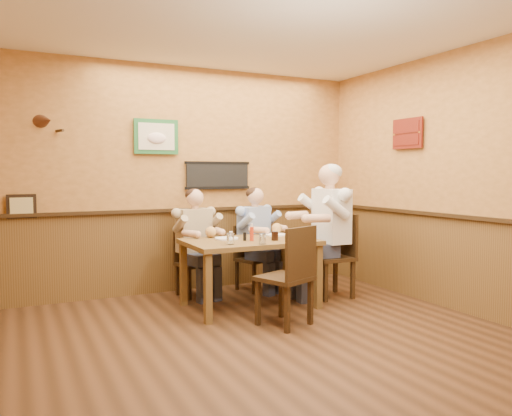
{
  "coord_description": "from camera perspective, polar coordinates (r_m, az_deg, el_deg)",
  "views": [
    {
      "loc": [
        -1.78,
        -3.52,
        1.48
      ],
      "look_at": [
        0.59,
        1.34,
        1.1
      ],
      "focal_mm": 35.0,
      "sensor_mm": 36.0,
      "label": 1
    }
  ],
  "objects": [
    {
      "name": "cola_tumbler",
      "position": [
        5.42,
        2.17,
        -3.21
      ],
      "size": [
        0.09,
        0.09,
        0.1
      ],
      "primitive_type": "cylinder",
      "rotation": [
        0.0,
        0.0,
        0.26
      ],
      "color": "black",
      "rests_on": "dining_table"
    },
    {
      "name": "chair_near_side",
      "position": [
        4.89,
        3.25,
        -7.7
      ],
      "size": [
        0.58,
        0.58,
        0.97
      ],
      "primitive_type": null,
      "rotation": [
        0.0,
        0.0,
        3.52
      ],
      "color": "#322110",
      "rests_on": "ground"
    },
    {
      "name": "plate_far_left",
      "position": [
        5.53,
        -3.38,
        -3.49
      ],
      "size": [
        0.31,
        0.31,
        0.02
      ],
      "primitive_type": "cylinder",
      "rotation": [
        0.0,
        0.0,
        0.21
      ],
      "color": "silver",
      "rests_on": "dining_table"
    },
    {
      "name": "salt_shaker",
      "position": [
        5.46,
        -2.89,
        -3.18
      ],
      "size": [
        0.04,
        0.04,
        0.09
      ],
      "primitive_type": "cylinder",
      "rotation": [
        0.0,
        0.0,
        0.16
      ],
      "color": "white",
      "rests_on": "dining_table"
    },
    {
      "name": "plate_far_right",
      "position": [
        5.86,
        2.26,
        -3.06
      ],
      "size": [
        0.32,
        0.32,
        0.02
      ],
      "primitive_type": "cylinder",
      "rotation": [
        0.0,
        0.0,
        0.38
      ],
      "color": "white",
      "rests_on": "dining_table"
    },
    {
      "name": "pepper_shaker",
      "position": [
        5.39,
        -1.3,
        -3.28
      ],
      "size": [
        0.04,
        0.04,
        0.09
      ],
      "primitive_type": "cylinder",
      "rotation": [
        0.0,
        0.0,
        -0.31
      ],
      "color": "black",
      "rests_on": "dining_table"
    },
    {
      "name": "hot_sauce_bottle",
      "position": [
        5.37,
        -0.49,
        -2.88
      ],
      "size": [
        0.05,
        0.05,
        0.17
      ],
      "primitive_type": "cylinder",
      "rotation": [
        0.0,
        0.0,
        0.34
      ],
      "color": "red",
      "rests_on": "dining_table"
    },
    {
      "name": "diner_blue_polo",
      "position": [
        6.31,
        -0.23,
        -4.16
      ],
      "size": [
        0.68,
        0.68,
        1.17
      ],
      "primitive_type": null,
      "rotation": [
        0.0,
        0.0,
        0.32
      ],
      "color": "#89A1CE",
      "rests_on": "ground"
    },
    {
      "name": "chair_back_left",
      "position": [
        6.08,
        -7.06,
        -6.19
      ],
      "size": [
        0.43,
        0.43,
        0.81
      ],
      "primitive_type": null,
      "rotation": [
        0.0,
        0.0,
        0.17
      ],
      "color": "#322110",
      "rests_on": "ground"
    },
    {
      "name": "water_glass_mid",
      "position": [
        5.14,
        0.74,
        -3.54
      ],
      "size": [
        0.08,
        0.08,
        0.11
      ],
      "primitive_type": "cylinder",
      "rotation": [
        0.0,
        0.0,
        -0.05
      ],
      "color": "silver",
      "rests_on": "dining_table"
    },
    {
      "name": "diner_white_elder",
      "position": [
        6.0,
        8.57,
        -3.38
      ],
      "size": [
        0.68,
        0.68,
        1.42
      ],
      "primitive_type": null,
      "rotation": [
        0.0,
        0.0,
        -1.61
      ],
      "color": "white",
      "rests_on": "ground"
    },
    {
      "name": "chair_back_right",
      "position": [
        6.34,
        -0.23,
        -5.72
      ],
      "size": [
        0.48,
        0.48,
        0.82
      ],
      "primitive_type": null,
      "rotation": [
        0.0,
        0.0,
        0.32
      ],
      "color": "#322110",
      "rests_on": "ground"
    },
    {
      "name": "dining_table",
      "position": [
        5.5,
        -0.7,
        -4.58
      ],
      "size": [
        1.4,
        0.9,
        0.75
      ],
      "color": "brown",
      "rests_on": "ground"
    },
    {
      "name": "diner_tan_shirt",
      "position": [
        6.05,
        -7.08,
        -4.57
      ],
      "size": [
        0.62,
        0.62,
        1.16
      ],
      "primitive_type": null,
      "rotation": [
        0.0,
        0.0,
        0.17
      ],
      "color": "tan",
      "rests_on": "ground"
    },
    {
      "name": "water_glass_left",
      "position": [
        5.12,
        -2.94,
        -3.53
      ],
      "size": [
        0.08,
        0.08,
        0.12
      ],
      "primitive_type": "cylinder",
      "rotation": [
        0.0,
        0.0,
        -0.06
      ],
      "color": "white",
      "rests_on": "dining_table"
    },
    {
      "name": "chair_right_end",
      "position": [
        6.04,
        8.55,
        -5.39
      ],
      "size": [
        0.48,
        0.48,
        1.0
      ],
      "primitive_type": null,
      "rotation": [
        0.0,
        0.0,
        -1.61
      ],
      "color": "#322110",
      "rests_on": "ground"
    },
    {
      "name": "room",
      "position": [
        4.17,
        1.39,
        6.87
      ],
      "size": [
        5.02,
        5.03,
        2.81
      ],
      "color": "#341E0F",
      "rests_on": "ground"
    }
  ]
}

